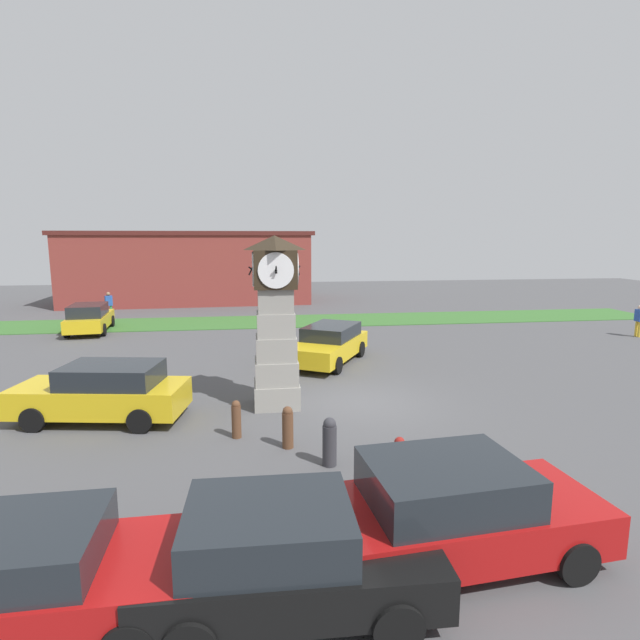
{
  "coord_description": "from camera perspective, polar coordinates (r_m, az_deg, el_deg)",
  "views": [
    {
      "loc": [
        -3.2,
        -13.99,
        4.91
      ],
      "look_at": [
        -1.03,
        2.07,
        2.2
      ],
      "focal_mm": 28.0,
      "sensor_mm": 36.0,
      "label": 1
    }
  ],
  "objects": [
    {
      "name": "car_far_lot",
      "position": [
        28.43,
        -24.85,
        0.21
      ],
      "size": [
        2.23,
        4.41,
        1.5
      ],
      "color": "gold",
      "rests_on": "ground_plane"
    },
    {
      "name": "grass_verge_far",
      "position": [
        29.27,
        -7.54,
        -0.22
      ],
      "size": [
        48.65,
        4.37,
        0.04
      ],
      "primitive_type": "cube",
      "color": "#386B2D",
      "rests_on": "ground_plane"
    },
    {
      "name": "car_near_tower",
      "position": [
        7.32,
        -4.09,
        -25.22
      ],
      "size": [
        3.97,
        2.03,
        1.47
      ],
      "color": "black",
      "rests_on": "ground_plane"
    },
    {
      "name": "car_end_of_row",
      "position": [
        19.69,
        1.05,
        -2.71
      ],
      "size": [
        3.87,
        4.9,
        1.46
      ],
      "color": "gold",
      "rests_on": "ground_plane"
    },
    {
      "name": "car_by_building",
      "position": [
        8.43,
        15.37,
        -20.11
      ],
      "size": [
        4.38,
        2.35,
        1.57
      ],
      "color": "#A51111",
      "rests_on": "ground_plane"
    },
    {
      "name": "bollard_far_row",
      "position": [
        11.98,
        -3.71,
        -12.09
      ],
      "size": [
        0.26,
        0.26,
        1.01
      ],
      "color": "brown",
      "rests_on": "ground_plane"
    },
    {
      "name": "bollard_near_tower",
      "position": [
        10.76,
        9.03,
        -15.2
      ],
      "size": [
        0.24,
        0.24,
        0.87
      ],
      "color": "maroon",
      "rests_on": "ground_plane"
    },
    {
      "name": "car_silver_hatch",
      "position": [
        14.73,
        -23.47,
        -7.55
      ],
      "size": [
        4.67,
        2.48,
        1.56
      ],
      "color": "gold",
      "rests_on": "ground_plane"
    },
    {
      "name": "pedestrian_near_bench",
      "position": [
        29.28,
        32.65,
        0.1
      ],
      "size": [
        0.25,
        0.4,
        1.58
      ],
      "color": "gold",
      "rests_on": "ground_plane"
    },
    {
      "name": "bollard_end_row",
      "position": [
        12.69,
        -9.54,
        -11.08
      ],
      "size": [
        0.23,
        0.23,
        0.96
      ],
      "color": "brown",
      "rests_on": "ground_plane"
    },
    {
      "name": "warehouse_blue_far",
      "position": [
        39.46,
        -14.57,
        5.92
      ],
      "size": [
        18.31,
        8.27,
        5.31
      ],
      "color": "maroon",
      "rests_on": "ground_plane"
    },
    {
      "name": "pedestrian_crossing_lot",
      "position": [
        32.63,
        -22.98,
        1.73
      ],
      "size": [
        0.47,
        0.4,
        1.64
      ],
      "color": "#338C4C",
      "rests_on": "ground_plane"
    },
    {
      "name": "clock_tower",
      "position": [
        14.38,
        -5.09,
        -0.45
      ],
      "size": [
        1.48,
        1.62,
        4.95
      ],
      "color": "gray",
      "rests_on": "ground_plane"
    },
    {
      "name": "car_navy_sedan",
      "position": [
        7.91,
        -30.51,
        -23.92
      ],
      "size": [
        4.19,
        2.02,
        1.4
      ],
      "color": "#A51111",
      "rests_on": "ground_plane"
    },
    {
      "name": "bollard_mid_row",
      "position": [
        11.09,
        1.1,
        -13.69
      ],
      "size": [
        0.31,
        0.31,
        1.08
      ],
      "color": "#333338",
      "rests_on": "ground_plane"
    },
    {
      "name": "ground_plane",
      "position": [
        15.17,
        4.98,
        -9.44
      ],
      "size": [
        81.09,
        81.09,
        0.0
      ],
      "primitive_type": "plane",
      "color": "#4C4C4F"
    }
  ]
}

